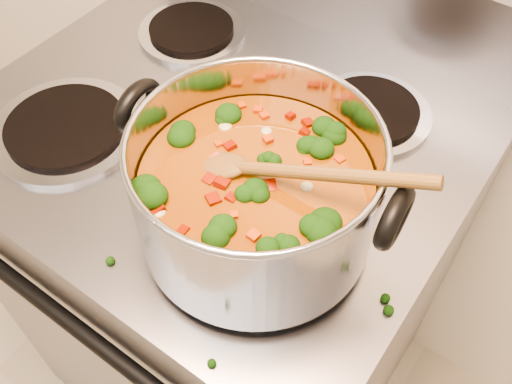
% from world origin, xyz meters
% --- Properties ---
extents(electric_range, '(0.75, 0.68, 1.08)m').
position_xyz_m(electric_range, '(-0.04, 1.16, 0.47)').
color(electric_range, gray).
rests_on(electric_range, ground).
extents(stockpot, '(0.35, 0.29, 0.17)m').
position_xyz_m(stockpot, '(0.13, 1.02, 1.01)').
color(stockpot, '#A6A6AE').
rests_on(stockpot, electric_range).
extents(wooden_spoon, '(0.28, 0.09, 0.11)m').
position_xyz_m(wooden_spoon, '(0.14, 1.03, 1.06)').
color(wooden_spoon, brown).
rests_on(wooden_spoon, stockpot).
extents(cooktop_crumbs, '(0.40, 0.26, 0.01)m').
position_xyz_m(cooktop_crumbs, '(0.16, 1.05, 0.92)').
color(cooktop_crumbs, black).
rests_on(cooktop_crumbs, electric_range).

